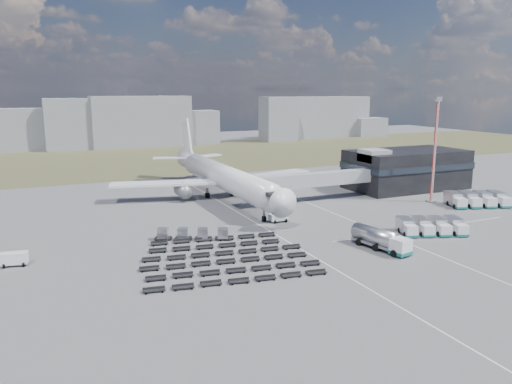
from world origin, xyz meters
name	(u,v)px	position (x,y,z in m)	size (l,w,h in m)	color
ground	(285,233)	(0.00, 0.00, 0.00)	(420.00, 420.00, 0.00)	#565659
grass_strip	(151,158)	(0.00, 110.00, 0.01)	(420.00, 90.00, 0.01)	#444329
lane_markings	(323,223)	(9.77, 3.00, 0.01)	(47.12, 110.00, 0.01)	silver
terminal	(406,168)	(47.77, 23.96, 5.25)	(30.40, 16.40, 11.00)	black
jet_bridge	(306,180)	(15.90, 20.42, 5.05)	(30.30, 3.80, 7.05)	#939399
airliner	(222,176)	(0.00, 32.38, 5.29)	(51.59, 64.53, 17.62)	white
skyline	(124,124)	(-2.04, 151.57, 10.29)	(290.04, 20.08, 24.04)	gray
fuel_tanker	(380,239)	(9.68, -14.71, 1.72)	(4.77, 10.97, 3.44)	white
pushback_tug	(278,218)	(2.38, 7.40, 0.78)	(3.51, 1.97, 1.55)	white
utility_van	(14,259)	(-44.19, 1.04, 1.02)	(3.75, 1.70, 2.05)	white
catering_truck	(248,183)	(9.86, 39.88, 1.50)	(4.83, 6.89, 2.92)	white
service_trucks_near	(431,226)	(23.78, -11.10, 1.35)	(12.63, 9.69, 2.48)	white
service_trucks_far	(477,199)	(48.65, 1.32, 1.51)	(14.06, 10.65, 2.77)	white
uld_row	(193,234)	(-16.42, 2.78, 1.09)	(12.73, 6.90, 1.82)	black
baggage_dollies	(224,258)	(-15.20, -9.02, 0.34)	(27.88, 24.44, 0.67)	black
floodlight_mast	(435,150)	(42.33, 8.61, 11.95)	(2.28, 1.84, 23.84)	#A91F1B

